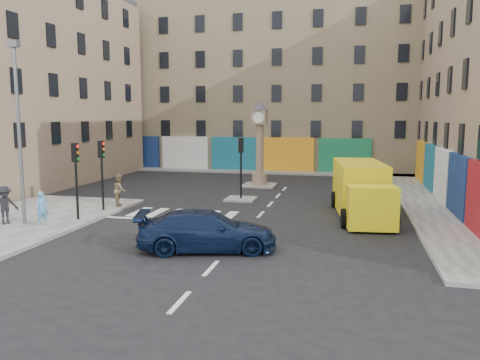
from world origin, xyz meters
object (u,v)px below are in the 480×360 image
(traffic_light_left_near, at_px, (76,169))
(pedestrian_tan, at_px, (120,190))
(traffic_light_left_far, at_px, (102,164))
(traffic_light_island, at_px, (241,158))
(clock_pillar, at_px, (260,138))
(pedestrian_dark, at_px, (5,205))
(pedestrian_blue, at_px, (42,208))
(yellow_van, at_px, (361,190))
(lamp_post, at_px, (19,123))
(navy_sedan, at_px, (207,231))

(traffic_light_left_near, relative_size, pedestrian_tan, 2.08)
(traffic_light_left_far, distance_m, traffic_light_island, 8.30)
(traffic_light_island, relative_size, clock_pillar, 0.61)
(traffic_light_left_far, distance_m, pedestrian_dark, 5.12)
(traffic_light_left_near, relative_size, pedestrian_blue, 2.35)
(clock_pillar, xyz_separation_m, yellow_van, (7.07, -9.04, -2.20))
(traffic_light_island, xyz_separation_m, lamp_post, (-8.20, -9.20, 2.20))
(pedestrian_blue, bearing_deg, lamp_post, 112.63)
(traffic_light_left_near, bearing_deg, traffic_light_left_far, 90.00)
(navy_sedan, bearing_deg, pedestrian_dark, 66.11)
(lamp_post, distance_m, clock_pillar, 17.31)
(pedestrian_blue, bearing_deg, navy_sedan, -75.42)
(lamp_post, distance_m, pedestrian_blue, 3.99)
(clock_pillar, bearing_deg, traffic_light_island, -90.00)
(clock_pillar, xyz_separation_m, pedestrian_dark, (-9.02, -15.43, -2.51))
(traffic_light_island, distance_m, navy_sedan, 11.15)
(pedestrian_dark, bearing_deg, pedestrian_tan, 2.08)
(yellow_van, xyz_separation_m, pedestrian_blue, (-14.26, -6.22, -0.41))
(traffic_light_left_far, xyz_separation_m, lamp_post, (-1.90, -3.80, 2.17))
(navy_sedan, relative_size, pedestrian_dark, 2.99)
(pedestrian_blue, xyz_separation_m, pedestrian_dark, (-1.83, -0.18, 0.10))
(navy_sedan, bearing_deg, lamp_post, 64.02)
(pedestrian_tan, height_order, pedestrian_dark, pedestrian_tan)
(traffic_light_left_far, bearing_deg, clock_pillar, 61.06)
(traffic_light_left_far, distance_m, navy_sedan, 9.52)
(clock_pillar, distance_m, pedestrian_dark, 18.05)
(navy_sedan, bearing_deg, yellow_van, -52.12)
(pedestrian_dark, bearing_deg, traffic_light_left_near, -27.59)
(clock_pillar, relative_size, pedestrian_blue, 3.87)
(lamp_post, xyz_separation_m, clock_pillar, (8.20, 15.20, -1.24))
(traffic_light_island, height_order, clock_pillar, clock_pillar)
(lamp_post, relative_size, navy_sedan, 1.57)
(traffic_light_left_far, xyz_separation_m, navy_sedan, (7.52, -5.53, -1.85))
(traffic_light_left_far, relative_size, pedestrian_dark, 2.09)
(lamp_post, distance_m, pedestrian_dark, 3.85)
(traffic_light_island, xyz_separation_m, pedestrian_dark, (-9.02, -9.43, -1.56))
(pedestrian_blue, distance_m, pedestrian_tan, 5.33)
(pedestrian_tan, bearing_deg, yellow_van, -107.45)
(navy_sedan, relative_size, pedestrian_blue, 3.36)
(yellow_van, bearing_deg, lamp_post, -165.11)
(traffic_light_island, relative_size, yellow_van, 0.48)
(traffic_light_island, height_order, yellow_van, traffic_light_island)
(lamp_post, relative_size, pedestrian_blue, 5.26)
(lamp_post, bearing_deg, pedestrian_blue, -3.23)
(traffic_light_left_near, height_order, traffic_light_left_far, same)
(yellow_van, height_order, pedestrian_dark, yellow_van)
(pedestrian_tan, bearing_deg, traffic_light_island, -77.82)
(traffic_light_left_near, bearing_deg, lamp_post, -143.62)
(traffic_light_island, relative_size, pedestrian_tan, 2.08)
(yellow_van, bearing_deg, clock_pillar, 120.98)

